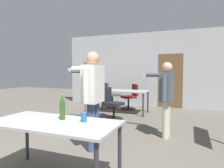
{
  "coord_description": "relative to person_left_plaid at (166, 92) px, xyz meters",
  "views": [
    {
      "loc": [
        1.84,
        -1.5,
        1.38
      ],
      "look_at": [
        0.19,
        2.64,
        1.1
      ],
      "focal_mm": 32.0,
      "sensor_mm": 36.0,
      "label": 1
    }
  ],
  "objects": [
    {
      "name": "office_chair_side_rolled",
      "position": [
        -1.59,
        2.79,
        -0.53
      ],
      "size": [
        0.69,
        0.68,
        0.91
      ],
      "rotation": [
        0.0,
        0.0,
        2.26
      ],
      "color": "black",
      "rests_on": "ground_plane"
    },
    {
      "name": "office_chair_near_pushed",
      "position": [
        -1.66,
        1.09,
        -0.53
      ],
      "size": [
        0.61,
        0.55,
        0.91
      ],
      "rotation": [
        0.0,
        0.0,
        4.48
      ],
      "color": "black",
      "rests_on": "ground_plane"
    },
    {
      "name": "office_chair_far_right",
      "position": [
        -2.4,
        2.82,
        -0.5
      ],
      "size": [
        0.68,
        0.69,
        0.95
      ],
      "rotation": [
        0.0,
        0.0,
        5.51
      ],
      "color": "black",
      "rests_on": "ground_plane"
    },
    {
      "name": "back_wall",
      "position": [
        -1.33,
        3.67,
        0.5
      ],
      "size": [
        6.53,
        0.12,
        2.92
      ],
      "color": "#B2B5B7",
      "rests_on": "ground_plane"
    },
    {
      "name": "beer_bottle",
      "position": [
        -1.08,
        -2.09,
        -0.04
      ],
      "size": [
        0.07,
        0.07,
        0.34
      ],
      "color": "#2D511E",
      "rests_on": "conference_table_near"
    },
    {
      "name": "person_left_plaid",
      "position": [
        0.0,
        0.0,
        0.0
      ],
      "size": [
        0.72,
        0.64,
        1.57
      ],
      "rotation": [
        0.0,
        0.0,
        1.48
      ],
      "color": "beige",
      "rests_on": "ground_plane"
    },
    {
      "name": "person_right_polo",
      "position": [
        -2.01,
        0.31,
        0.06
      ],
      "size": [
        0.86,
        0.66,
        1.69
      ],
      "rotation": [
        0.0,
        0.0,
        1.78
      ],
      "color": "slate",
      "rests_on": "ground_plane"
    },
    {
      "name": "person_center_tall",
      "position": [
        -1.13,
        -1.14,
        0.09
      ],
      "size": [
        0.81,
        0.67,
        1.72
      ],
      "rotation": [
        0.0,
        0.0,
        1.62
      ],
      "color": "#3D4C75",
      "rests_on": "ground_plane"
    },
    {
      "name": "drink_cup",
      "position": [
        -0.76,
        -2.09,
        -0.14
      ],
      "size": [
        0.07,
        0.07,
        0.11
      ],
      "color": "#2866A3",
      "rests_on": "conference_table_near"
    },
    {
      "name": "conference_table_near",
      "position": [
        -1.12,
        -2.22,
        -0.27
      ],
      "size": [
        1.66,
        0.79,
        0.75
      ],
      "color": "#A8A8AD",
      "rests_on": "ground_plane"
    },
    {
      "name": "conference_table_far",
      "position": [
        -1.7,
        2.03,
        -0.26
      ],
      "size": [
        1.81,
        0.84,
        0.75
      ],
      "color": "#A8A8AD",
      "rests_on": "ground_plane"
    }
  ]
}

